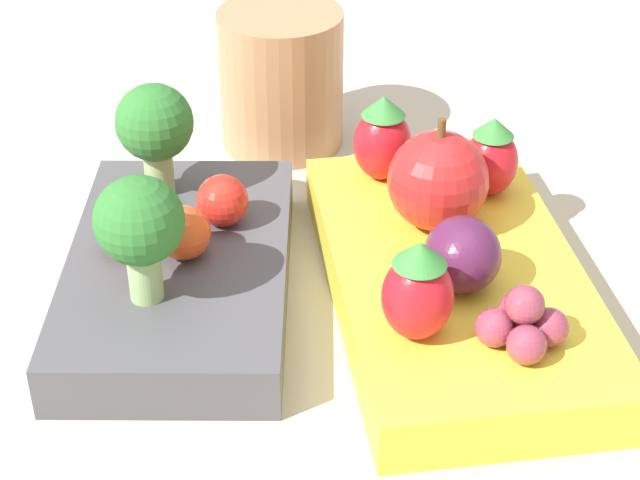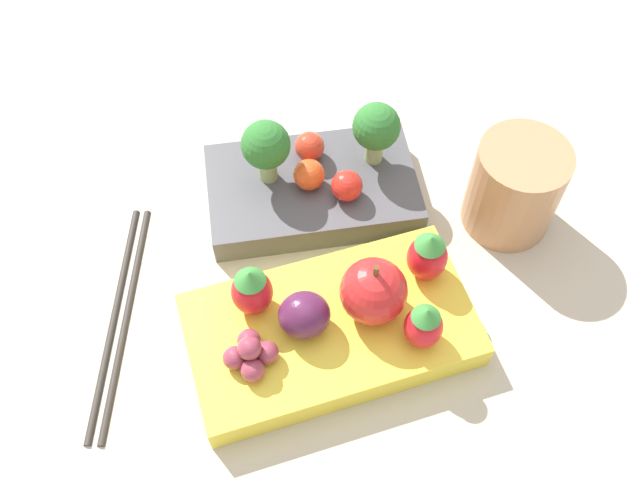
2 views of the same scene
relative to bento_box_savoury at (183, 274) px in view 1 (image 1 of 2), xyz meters
name	(u,v)px [view 1 (image 1 of 2)]	position (x,y,z in m)	size (l,w,h in m)	color
ground_plane	(315,305)	(-0.01, -0.07, -0.01)	(4.00, 4.00, 0.00)	#BCB29E
bento_box_savoury	(183,274)	(0.00, 0.00, 0.00)	(0.18, 0.11, 0.03)	#4C4C51
bento_box_fruit	(458,285)	(-0.01, -0.14, 0.00)	(0.23, 0.15, 0.03)	yellow
broccoli_floret_0	(158,126)	(0.06, 0.01, 0.05)	(0.04, 0.04, 0.06)	#93B770
broccoli_floret_1	(144,225)	(-0.04, 0.01, 0.05)	(0.04, 0.04, 0.06)	#93B770
cherry_tomato_0	(187,233)	(0.00, 0.00, 0.03)	(0.03, 0.03, 0.03)	#DB4C1E
cherry_tomato_1	(125,228)	(0.00, 0.03, 0.03)	(0.03, 0.03, 0.03)	red
cherry_tomato_2	(226,201)	(0.03, -0.02, 0.03)	(0.03, 0.03, 0.03)	red
apple	(442,181)	(0.02, -0.13, 0.04)	(0.05, 0.05, 0.06)	red
strawberry_0	(494,157)	(0.06, -0.16, 0.03)	(0.03, 0.03, 0.04)	red
strawberry_1	(422,291)	(-0.06, -0.11, 0.04)	(0.03, 0.03, 0.05)	red
strawberry_2	(386,139)	(0.07, -0.11, 0.04)	(0.03, 0.03, 0.05)	red
plum	(467,254)	(-0.03, -0.14, 0.03)	(0.04, 0.04, 0.04)	#511E42
grape_cluster	(527,323)	(-0.07, -0.16, 0.02)	(0.04, 0.04, 0.03)	#93384C
drinking_cup	(284,79)	(0.16, -0.05, 0.03)	(0.08, 0.08, 0.09)	tan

